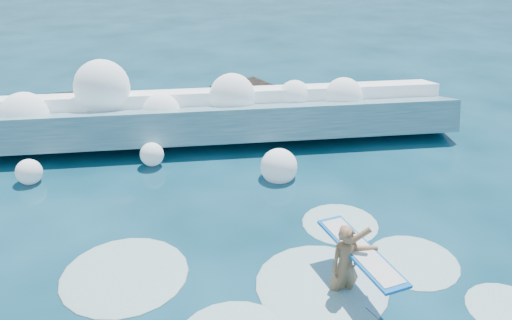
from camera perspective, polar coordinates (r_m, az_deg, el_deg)
The scene contains 6 objects.
ground at distance 10.77m, azimuth -6.68°, elevation -10.88°, with size 200.00×200.00×0.00m, color #062937.
breaking_wave at distance 16.38m, azimuth -13.51°, elevation 4.43°, with size 20.14×3.07×1.74m.
rock_cluster at distance 17.41m, azimuth -11.36°, elevation 5.28°, with size 8.09×3.28×1.32m.
surfer_with_board at distance 9.62m, azimuth 10.54°, elevation -11.54°, with size 1.18×2.91×1.72m.
wave_spray at distance 16.22m, azimuth -16.62°, elevation 5.99°, with size 15.04×4.94×2.70m.
surf_foam at distance 10.07m, azimuth 2.31°, elevation -13.70°, with size 9.05×5.27×0.13m.
Camera 1 is at (0.12, -8.63, 6.43)m, focal length 35.00 mm.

